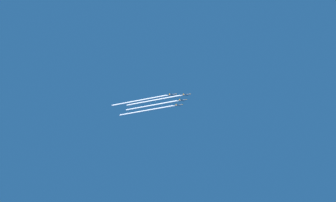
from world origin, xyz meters
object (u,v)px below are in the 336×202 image
jet_left_wingman (183,100)px  jet_right_wingman (173,95)px  jet_lead (187,95)px  jet_outer_left (179,105)px

jet_left_wingman → jet_right_wingman: jet_right_wingman is taller
jet_lead → jet_outer_left: jet_lead is taller
jet_outer_left → jet_left_wingman: bearing=44.4°
jet_left_wingman → jet_outer_left: size_ratio=1.00×
jet_left_wingman → jet_outer_left: (-12.44, -12.19, -1.05)m
jet_left_wingman → jet_outer_left: 17.45m
jet_right_wingman → jet_outer_left: jet_right_wingman is taller
jet_lead → jet_right_wingman: size_ratio=1.00×
jet_left_wingman → jet_outer_left: bearing=-135.6°
jet_lead → jet_right_wingman: jet_lead is taller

